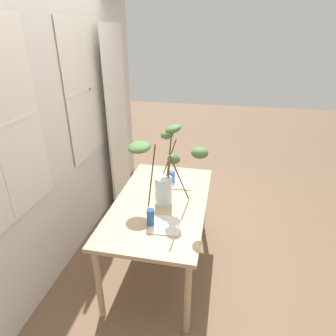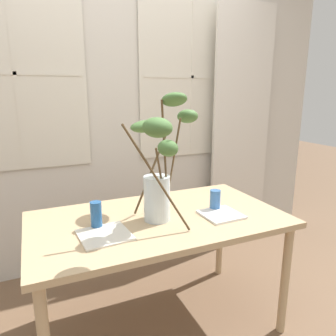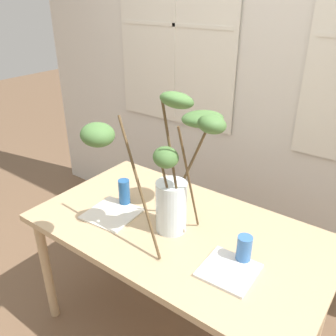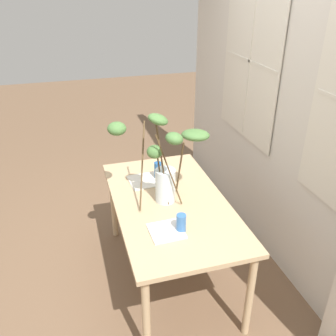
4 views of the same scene
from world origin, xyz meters
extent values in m
plane|color=brown|center=(0.00, 0.00, 0.00)|extent=(14.00, 14.00, 0.00)
cube|color=beige|center=(0.00, 1.01, 1.41)|extent=(4.19, 0.12, 2.81)
cube|color=white|center=(-0.71, 0.94, 1.61)|extent=(0.92, 0.01, 1.33)
cube|color=silver|center=(-0.71, 0.94, 1.61)|extent=(0.99, 0.01, 1.40)
cube|color=silver|center=(-0.71, 0.94, 1.61)|extent=(0.02, 0.01, 1.33)
cube|color=silver|center=(-0.71, 0.94, 1.61)|extent=(0.92, 0.01, 0.02)
cube|color=white|center=(0.71, 0.94, 1.61)|extent=(0.92, 0.01, 1.33)
cube|color=silver|center=(0.71, 0.94, 1.61)|extent=(0.99, 0.01, 1.40)
cube|color=silver|center=(0.71, 0.94, 1.61)|extent=(0.02, 0.01, 1.33)
cube|color=silver|center=(0.71, 0.94, 1.61)|extent=(0.92, 0.01, 0.02)
cube|color=silver|center=(1.20, 0.83, 1.13)|extent=(0.62, 0.03, 2.26)
cube|color=tan|center=(0.00, 0.00, 0.74)|extent=(1.49, 0.84, 0.04)
cylinder|color=tan|center=(0.69, -0.36, 0.36)|extent=(0.05, 0.05, 0.72)
cylinder|color=tan|center=(-0.69, 0.36, 0.36)|extent=(0.05, 0.05, 0.72)
cylinder|color=tan|center=(0.69, 0.36, 0.36)|extent=(0.05, 0.05, 0.72)
cylinder|color=silver|center=(-0.02, -0.03, 0.89)|extent=(0.15, 0.15, 0.26)
cylinder|color=silver|center=(-0.02, -0.03, 0.80)|extent=(0.14, 0.14, 0.08)
cylinder|color=brown|center=(-0.01, 0.08, 1.02)|extent=(0.23, 0.04, 0.52)
ellipsoid|color=#477038|center=(0.00, 0.18, 1.28)|extent=(0.23, 0.22, 0.11)
cylinder|color=brown|center=(-0.01, -0.07, 0.98)|extent=(0.10, 0.05, 0.43)
ellipsoid|color=#477038|center=(0.01, -0.12, 1.19)|extent=(0.16, 0.15, 0.11)
cylinder|color=brown|center=(0.07, -0.03, 1.06)|extent=(0.02, 0.20, 0.58)
ellipsoid|color=#477038|center=(0.17, -0.03, 1.35)|extent=(0.13, 0.13, 0.11)
cylinder|color=brown|center=(-0.08, -0.19, 1.05)|extent=(0.33, 0.14, 0.57)
ellipsoid|color=#477038|center=(-0.15, -0.35, 1.33)|extent=(0.18, 0.17, 0.11)
cylinder|color=brown|center=(0.01, -0.07, 1.10)|extent=(0.09, 0.09, 0.68)
ellipsoid|color=#477038|center=(0.05, -0.10, 1.44)|extent=(0.20, 0.20, 0.12)
cylinder|color=#235693|center=(-0.37, 0.00, 0.83)|extent=(0.06, 0.06, 0.15)
cylinder|color=#386BAD|center=(0.37, -0.03, 0.82)|extent=(0.07, 0.07, 0.13)
cube|color=silver|center=(-0.35, -0.12, 0.76)|extent=(0.27, 0.27, 0.01)
cube|color=white|center=(0.35, -0.13, 0.76)|extent=(0.23, 0.23, 0.01)
camera|label=1|loc=(-2.25, -0.53, 2.21)|focal=31.40mm
camera|label=2|loc=(-0.66, -1.61, 1.48)|focal=33.41mm
camera|label=3|loc=(0.84, -1.21, 1.83)|focal=38.17mm
camera|label=4|loc=(2.24, -0.67, 2.27)|focal=39.01mm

